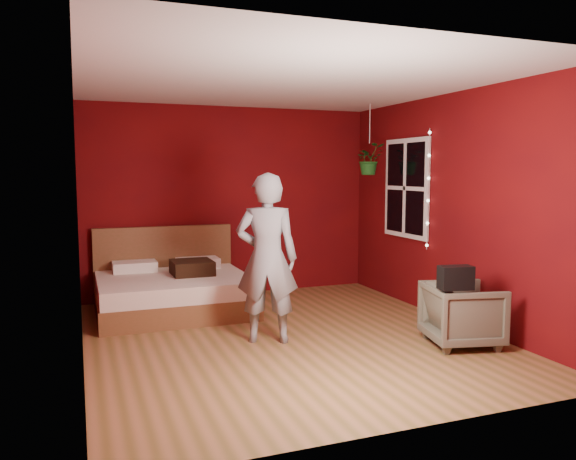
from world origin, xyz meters
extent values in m
plane|color=#94603B|center=(0.00, 0.00, 0.00)|extent=(4.50, 4.50, 0.00)
cube|color=#620A0B|center=(0.00, 2.26, 1.30)|extent=(4.00, 0.02, 2.60)
cube|color=#620A0B|center=(0.00, -2.26, 1.30)|extent=(4.00, 0.02, 2.60)
cube|color=#620A0B|center=(-2.01, 0.00, 1.30)|extent=(0.02, 4.50, 2.60)
cube|color=#620A0B|center=(2.01, 0.00, 1.30)|extent=(0.02, 4.50, 2.60)
cube|color=silver|center=(0.00, 0.00, 2.61)|extent=(4.00, 4.50, 0.02)
cube|color=white|center=(1.97, 0.90, 1.50)|extent=(0.04, 0.97, 1.27)
cube|color=black|center=(1.96, 0.90, 1.50)|extent=(0.02, 0.85, 1.15)
cube|color=white|center=(1.95, 0.90, 1.50)|extent=(0.03, 0.05, 1.15)
cube|color=white|center=(1.95, 0.90, 1.50)|extent=(0.03, 0.85, 0.05)
cylinder|color=silver|center=(1.94, 0.38, 1.50)|extent=(0.01, 0.01, 1.45)
sphere|color=#FFF2CC|center=(1.94, 0.38, 0.83)|extent=(0.04, 0.04, 0.04)
sphere|color=#FFF2CC|center=(1.94, 0.38, 1.09)|extent=(0.04, 0.04, 0.04)
sphere|color=#FFF2CC|center=(1.94, 0.38, 1.36)|extent=(0.04, 0.04, 0.04)
sphere|color=#FFF2CC|center=(1.94, 0.38, 1.63)|extent=(0.04, 0.04, 0.04)
sphere|color=#FFF2CC|center=(1.94, 0.38, 1.90)|extent=(0.04, 0.04, 0.04)
sphere|color=#FFF2CC|center=(1.94, 0.38, 2.17)|extent=(0.04, 0.04, 0.04)
cube|color=brown|center=(-0.94, 1.43, 0.13)|extent=(1.80, 1.53, 0.25)
cube|color=white|center=(-0.94, 1.43, 0.35)|extent=(1.77, 1.50, 0.20)
cube|color=brown|center=(-0.94, 2.16, 0.50)|extent=(1.80, 0.07, 0.99)
cube|color=white|center=(-1.35, 1.95, 0.51)|extent=(0.54, 0.34, 0.13)
cube|color=white|center=(-0.54, 1.95, 0.51)|extent=(0.54, 0.34, 0.13)
imported|color=gray|center=(-0.24, -0.06, 0.85)|extent=(0.73, 0.61, 1.70)
imported|color=#565344|center=(1.52, -0.86, 0.31)|extent=(0.81, 0.80, 0.62)
cube|color=black|center=(1.28, -1.05, 0.73)|extent=(0.33, 0.21, 0.22)
cube|color=black|center=(-0.70, 1.48, 0.54)|extent=(0.49, 0.49, 0.17)
cylinder|color=silver|center=(1.66, 1.32, 2.34)|extent=(0.01, 0.01, 0.52)
imported|color=#1D5E1A|center=(1.66, 1.32, 1.88)|extent=(0.38, 0.33, 0.42)
camera|label=1|loc=(-2.00, -5.32, 1.72)|focal=35.00mm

